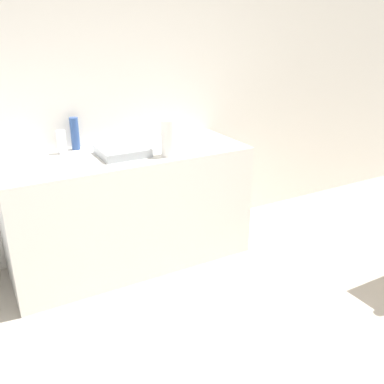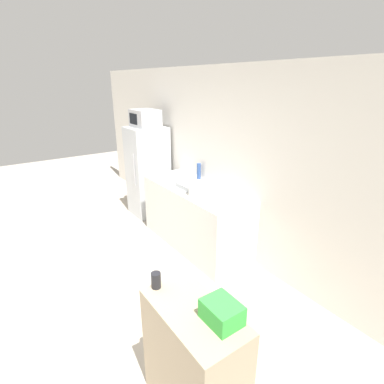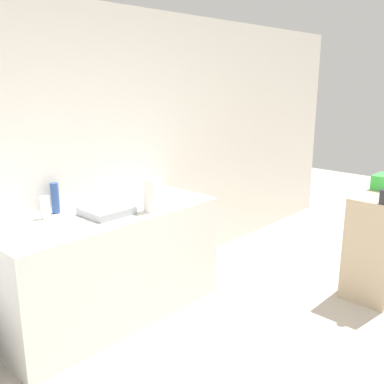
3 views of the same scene
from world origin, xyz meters
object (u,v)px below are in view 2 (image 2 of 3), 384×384
at_px(bottle_short, 191,172).
at_px(paper_towel_roll, 193,186).
at_px(microwave, 145,118).
at_px(basket, 222,312).
at_px(jar, 156,280).
at_px(refrigerator, 148,172).
at_px(bottle_tall, 199,171).

bearing_deg(bottle_short, paper_towel_roll, -33.52).
relative_size(microwave, basket, 2.13).
height_order(basket, jar, basket).
relative_size(refrigerator, jar, 13.26).
distance_m(microwave, paper_towel_roll, 1.89).
bearing_deg(bottle_tall, paper_towel_roll, -42.54).
bearing_deg(jar, bottle_tall, 137.12).
xyz_separation_m(microwave, basket, (3.70, -1.37, -0.75)).
distance_m(bottle_short, paper_towel_roll, 0.81).
bearing_deg(refrigerator, microwave, -108.37).
relative_size(bottle_short, jar, 1.43).
relative_size(basket, jar, 1.98).
relative_size(microwave, bottle_tall, 2.07).
distance_m(microwave, jar, 3.61).
distance_m(refrigerator, paper_towel_roll, 1.77).
bearing_deg(paper_towel_roll, microwave, 173.07).
xyz_separation_m(basket, paper_towel_roll, (-1.96, 1.16, 0.04)).
xyz_separation_m(refrigerator, bottle_tall, (1.18, 0.30, 0.24)).
relative_size(microwave, jar, 4.22).
distance_m(basket, paper_towel_roll, 2.28).
height_order(refrigerator, jar, refrigerator).
bearing_deg(paper_towel_roll, refrigerator, 173.03).
bearing_deg(bottle_short, basket, -31.30).
bearing_deg(jar, refrigerator, 153.96).
xyz_separation_m(jar, paper_towel_roll, (-1.43, 1.34, 0.05)).
height_order(microwave, bottle_short, microwave).
xyz_separation_m(microwave, bottle_tall, (1.18, 0.30, -0.72)).
height_order(refrigerator, basket, refrigerator).
distance_m(bottle_tall, paper_towel_roll, 0.75).
distance_m(microwave, bottle_tall, 1.41).
bearing_deg(basket, bottle_tall, 146.50).
relative_size(bottle_tall, jar, 2.04).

